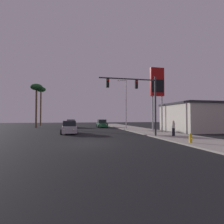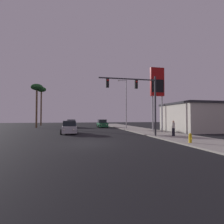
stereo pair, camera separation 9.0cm
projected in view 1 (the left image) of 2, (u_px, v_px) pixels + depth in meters
The scene contains 13 objects.
ground_plane at pixel (89, 144), 14.11m from camera, with size 120.00×120.00×0.00m, color black.
sidewalk_right at pixel (148, 131), 25.90m from camera, with size 5.00×60.00×0.12m.
building_gas_station at pixel (202, 117), 26.75m from camera, with size 10.30×8.30×4.30m.
car_blue at pixel (71, 124), 36.50m from camera, with size 2.04×4.34×1.68m.
car_green at pixel (102, 124), 36.90m from camera, with size 2.04×4.32×1.68m.
car_silver at pixel (69, 128), 22.82m from camera, with size 2.04×4.34×1.68m.
traffic_light_mast at pixel (140, 94), 18.81m from camera, with size 6.39×0.36×6.50m.
street_lamp at pixel (125, 101), 32.32m from camera, with size 1.74×0.24×9.00m.
gas_station_sign at pixel (157, 85), 24.52m from camera, with size 2.00×0.42×9.00m.
fire_hydrant at pixel (191, 138), 13.80m from camera, with size 0.24×0.34×0.76m.
pedestrian_on_sidewalk at pixel (173, 127), 18.85m from camera, with size 0.34×0.32×1.67m.
palm_tree_far at pixel (41, 92), 45.50m from camera, with size 2.40×2.40×10.11m.
palm_tree_mid at pixel (36, 90), 35.90m from camera, with size 2.40×2.40×9.04m.
Camera 1 is at (-1.24, -14.24, 2.12)m, focal length 28.00 mm.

